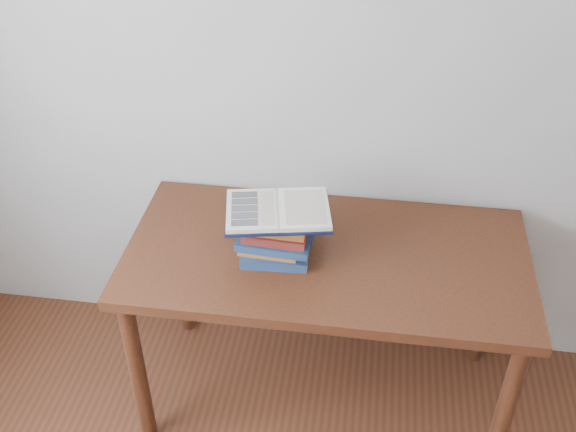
# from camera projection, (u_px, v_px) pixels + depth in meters

# --- Properties ---
(room_shell) EXTENTS (3.54, 3.54, 2.62)m
(room_shell) POSITION_uv_depth(u_px,v_px,m) (205.00, 431.00, 0.72)
(room_shell) COLOR #AAA8A1
(room_shell) RESTS_ON ground
(desk) EXTENTS (1.40, 0.70, 0.75)m
(desk) POSITION_uv_depth(u_px,v_px,m) (326.00, 274.00, 2.39)
(desk) COLOR #4D2313
(desk) RESTS_ON ground
(book_stack) EXTENTS (0.26, 0.19, 0.18)m
(book_stack) POSITION_uv_depth(u_px,v_px,m) (275.00, 234.00, 2.27)
(book_stack) COLOR navy
(book_stack) RESTS_ON desk
(open_book) EXTENTS (0.38, 0.30, 0.03)m
(open_book) POSITION_uv_depth(u_px,v_px,m) (278.00, 211.00, 2.20)
(open_book) COLOR black
(open_book) RESTS_ON book_stack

